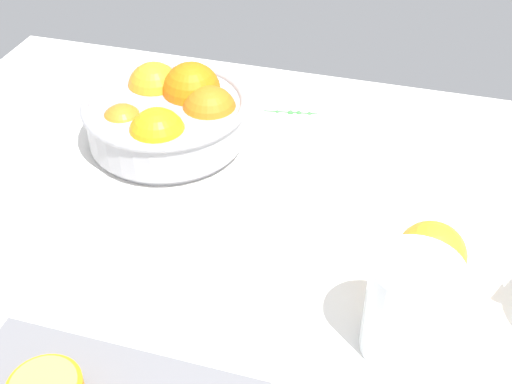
{
  "coord_description": "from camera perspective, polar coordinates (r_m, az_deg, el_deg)",
  "views": [
    {
      "loc": [
        20.57,
        -60.55,
        57.76
      ],
      "look_at": [
        3.32,
        -0.39,
        8.52
      ],
      "focal_mm": 47.73,
      "sensor_mm": 36.0,
      "label": 1
    }
  ],
  "objects": [
    {
      "name": "ground_plane",
      "position": [
        0.87,
        -2.03,
        -4.66
      ],
      "size": [
        110.75,
        90.44,
        3.0
      ],
      "primitive_type": "cube",
      "color": "white"
    },
    {
      "name": "fruit_bowl",
      "position": [
        1.01,
        -7.31,
        6.35
      ],
      "size": [
        24.27,
        24.27,
        11.47
      ],
      "color": "#99999E",
      "rests_on": "ground_plane"
    },
    {
      "name": "juice_glass",
      "position": [
        0.72,
        12.71,
        -9.9
      ],
      "size": [
        9.34,
        9.34,
        11.75
      ],
      "color": "white",
      "rests_on": "ground_plane"
    },
    {
      "name": "herb_sprig_0",
      "position": [
        1.1,
        3.2,
        6.74
      ],
      "size": [
        8.61,
        1.73,
        0.92
      ],
      "color": "#3C913E",
      "rests_on": "ground_plane"
    },
    {
      "name": "loose_orange_1",
      "position": [
        0.8,
        14.42,
        -5.21
      ],
      "size": [
        8.16,
        8.16,
        8.16
      ],
      "primitive_type": "sphere",
      "color": "orange",
      "rests_on": "ground_plane"
    }
  ]
}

